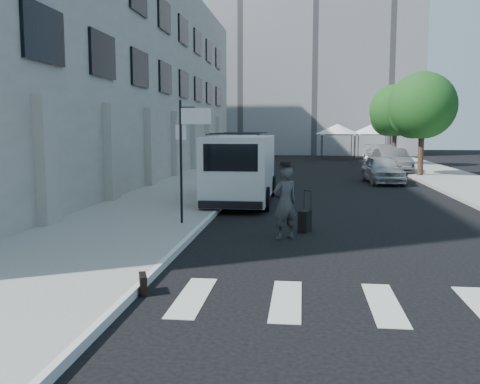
% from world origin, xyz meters
% --- Properties ---
extents(ground, '(120.00, 120.00, 0.00)m').
position_xyz_m(ground, '(0.00, 0.00, 0.00)').
color(ground, black).
rests_on(ground, ground).
extents(sidewalk_left, '(4.50, 48.00, 0.15)m').
position_xyz_m(sidewalk_left, '(-4.25, 16.00, 0.07)').
color(sidewalk_left, gray).
rests_on(sidewalk_left, ground).
extents(sidewalk_right, '(4.00, 56.00, 0.15)m').
position_xyz_m(sidewalk_right, '(9.00, 20.00, 0.07)').
color(sidewalk_right, gray).
rests_on(sidewalk_right, ground).
extents(building_left, '(10.00, 44.00, 12.00)m').
position_xyz_m(building_left, '(-11.50, 18.00, 6.00)').
color(building_left, gray).
rests_on(building_left, ground).
extents(building_far, '(22.00, 12.00, 25.00)m').
position_xyz_m(building_far, '(2.00, 50.00, 12.50)').
color(building_far, slate).
rests_on(building_far, ground).
extents(sign_pole, '(1.03, 0.07, 3.50)m').
position_xyz_m(sign_pole, '(-2.36, 3.20, 2.65)').
color(sign_pole, black).
rests_on(sign_pole, sidewalk_left).
extents(tree_near, '(3.80, 3.83, 6.03)m').
position_xyz_m(tree_near, '(7.50, 20.15, 3.97)').
color(tree_near, black).
rests_on(tree_near, ground).
extents(tree_far, '(3.80, 3.83, 6.03)m').
position_xyz_m(tree_far, '(7.50, 29.15, 3.97)').
color(tree_far, black).
rests_on(tree_far, ground).
extents(tent_left, '(4.00, 4.00, 3.20)m').
position_xyz_m(tent_left, '(4.00, 38.00, 2.71)').
color(tent_left, black).
rests_on(tent_left, ground).
extents(tent_right, '(4.00, 4.00, 3.20)m').
position_xyz_m(tent_right, '(7.20, 38.50, 2.71)').
color(tent_right, black).
rests_on(tent_right, ground).
extents(businessman, '(0.83, 0.76, 1.90)m').
position_xyz_m(businessman, '(0.40, 2.00, 0.95)').
color(businessman, '#3A3A3D').
rests_on(businessman, ground).
extents(briefcase, '(0.26, 0.45, 0.34)m').
position_xyz_m(briefcase, '(-1.90, -2.91, 0.17)').
color(briefcase, black).
rests_on(briefcase, ground).
extents(suitcase, '(0.39, 0.48, 1.15)m').
position_xyz_m(suitcase, '(0.93, 3.00, 0.31)').
color(suitcase, black).
rests_on(suitcase, ground).
extents(cargo_van, '(2.45, 6.86, 2.55)m').
position_xyz_m(cargo_van, '(-1.50, 8.82, 1.31)').
color(cargo_van, silver).
rests_on(cargo_van, ground).
extents(parked_car_a, '(1.99, 4.37, 1.45)m').
position_xyz_m(parked_car_a, '(5.00, 16.68, 0.73)').
color(parked_car_a, '#A4A6AC').
rests_on(parked_car_a, ground).
extents(parked_car_b, '(1.97, 4.88, 1.57)m').
position_xyz_m(parked_car_b, '(6.41, 22.68, 0.79)').
color(parked_car_b, '#4F5056').
rests_on(parked_car_b, ground).
extents(parked_car_c, '(2.74, 5.85, 1.65)m').
position_xyz_m(parked_car_c, '(6.80, 28.17, 0.83)').
color(parked_car_c, '#B0B3B9').
rests_on(parked_car_c, ground).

